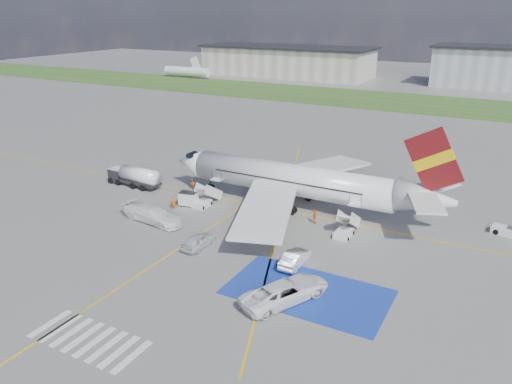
% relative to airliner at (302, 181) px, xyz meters
% --- Properties ---
extents(ground, '(400.00, 400.00, 0.00)m').
position_rel_airliner_xyz_m(ground, '(-1.51, -14.00, -3.39)').
color(ground, '#60605E').
rests_on(ground, ground).
extents(grass_strip, '(400.00, 30.00, 0.01)m').
position_rel_airliner_xyz_m(grass_strip, '(-1.51, 81.00, -3.39)').
color(grass_strip, '#2D4C1E').
rests_on(grass_strip, ground).
extents(taxiway_line_main, '(120.00, 0.20, 0.01)m').
position_rel_airliner_xyz_m(taxiway_line_main, '(-1.51, -2.00, -3.39)').
color(taxiway_line_main, gold).
rests_on(taxiway_line_main, ground).
extents(taxiway_line_cross, '(0.20, 60.00, 0.01)m').
position_rel_airliner_xyz_m(taxiway_line_cross, '(-6.51, -24.00, -3.39)').
color(taxiway_line_cross, gold).
rests_on(taxiway_line_cross, ground).
extents(taxiway_line_diag, '(20.71, 56.45, 0.01)m').
position_rel_airliner_xyz_m(taxiway_line_diag, '(-1.51, -2.00, -3.39)').
color(taxiway_line_diag, gold).
rests_on(taxiway_line_diag, ground).
extents(staging_box, '(14.00, 8.00, 0.01)m').
position_rel_airliner_xyz_m(staging_box, '(8.49, -18.00, -3.39)').
color(staging_box, navy).
rests_on(staging_box, ground).
extents(crosswalk, '(9.00, 4.00, 0.01)m').
position_rel_airliner_xyz_m(crosswalk, '(-3.31, -32.00, -3.39)').
color(crosswalk, silver).
rests_on(crosswalk, ground).
extents(terminal_west, '(60.00, 22.00, 10.00)m').
position_rel_airliner_xyz_m(terminal_west, '(-56.51, 116.00, 1.61)').
color(terminal_west, gray).
rests_on(terminal_west, ground).
extents(airliner, '(36.81, 32.95, 11.92)m').
position_rel_airliner_xyz_m(airliner, '(0.00, 0.00, 0.00)').
color(airliner, silver).
rests_on(airliner, ground).
extents(airstairs_fwd, '(1.90, 5.20, 3.60)m').
position_rel_airliner_xyz_m(airstairs_fwd, '(-11.01, -5.30, -2.77)').
color(airstairs_fwd, silver).
rests_on(airstairs_fwd, ground).
extents(airstairs_aft, '(1.90, 5.20, 3.60)m').
position_rel_airliner_xyz_m(airstairs_aft, '(7.49, -5.30, -2.77)').
color(airstairs_aft, silver).
rests_on(airstairs_aft, ground).
extents(fuel_tanker, '(8.23, 2.61, 2.77)m').
position_rel_airliner_xyz_m(fuel_tanker, '(-23.53, -3.90, -2.23)').
color(fuel_tanker, black).
rests_on(fuel_tanker, ground).
extents(gpu_cart, '(2.39, 1.74, 1.83)m').
position_rel_airliner_xyz_m(gpu_cart, '(-12.62, -6.36, -2.57)').
color(gpu_cart, silver).
rests_on(gpu_cart, ground).
extents(car_silver_a, '(1.86, 4.46, 1.51)m').
position_rel_airliner_xyz_m(car_silver_a, '(-4.86, -15.30, -2.64)').
color(car_silver_a, '#B8BBC0').
rests_on(car_silver_a, ground).
extents(car_silver_b, '(1.59, 4.55, 1.50)m').
position_rel_airliner_xyz_m(car_silver_b, '(5.50, -14.10, -2.64)').
color(car_silver_b, '#B2B5BA').
rests_on(car_silver_b, ground).
extents(van_white_a, '(5.35, 6.96, 2.37)m').
position_rel_airliner_xyz_m(van_white_a, '(7.35, -20.13, -2.21)').
color(van_white_a, white).
rests_on(van_white_a, ground).
extents(van_white_b, '(6.51, 3.31, 2.44)m').
position_rel_airliner_xyz_m(van_white_b, '(-13.32, -12.39, -2.17)').
color(van_white_b, white).
rests_on(van_white_b, ground).
extents(crew_fwd, '(0.72, 0.65, 1.67)m').
position_rel_airliner_xyz_m(crew_fwd, '(-13.59, -8.13, -2.56)').
color(crew_fwd, '#DA5F0B').
rests_on(crew_fwd, ground).
extents(crew_nose, '(0.90, 0.96, 1.57)m').
position_rel_airliner_xyz_m(crew_nose, '(-15.73, -1.13, -2.61)').
color(crew_nose, '#EB580C').
rests_on(crew_nose, ground).
extents(crew_aft, '(0.73, 1.09, 1.72)m').
position_rel_airliner_xyz_m(crew_aft, '(3.36, -3.84, -2.53)').
color(crew_aft, orange).
rests_on(crew_aft, ground).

